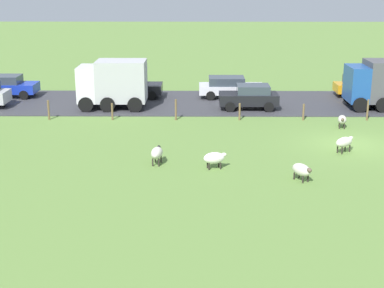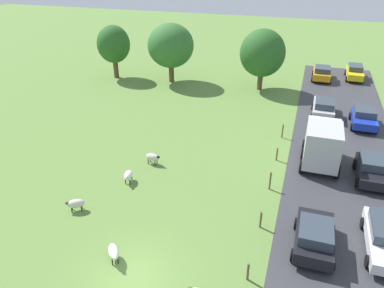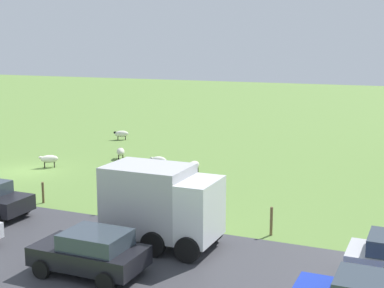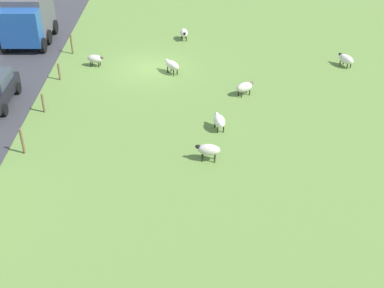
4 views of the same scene
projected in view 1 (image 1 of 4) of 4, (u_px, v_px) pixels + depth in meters
name	position (u px, v px, depth m)	size (l,w,h in m)	color
ground_plane	(349.00, 144.00, 30.05)	(160.00, 160.00, 0.00)	olive
road_strip	(313.00, 103.00, 39.58)	(8.00, 80.00, 0.06)	#38383D
sheep_0	(342.00, 120.00, 33.10)	(1.11, 0.68, 0.74)	beige
sheep_2	(157.00, 153.00, 26.74)	(1.17, 0.65, 0.83)	beige
sheep_3	(214.00, 158.00, 26.16)	(0.75, 1.14, 0.78)	white
sheep_5	(344.00, 142.00, 28.52)	(1.08, 1.18, 0.80)	silver
sheep_6	(302.00, 170.00, 24.63)	(1.14, 0.98, 0.76)	beige
fence_post_0	(368.00, 110.00, 34.77)	(0.12, 0.12, 1.30)	brown
fence_post_1	(303.00, 112.00, 34.84)	(0.12, 0.12, 1.02)	brown
fence_post_2	(240.00, 112.00, 34.87)	(0.12, 0.12, 1.06)	brown
fence_post_3	(176.00, 110.00, 34.87)	(0.12, 0.12, 1.29)	brown
fence_post_4	(112.00, 112.00, 34.94)	(0.12, 0.12, 1.04)	brown
fence_post_5	(49.00, 110.00, 34.95)	(0.12, 0.12, 1.21)	brown
truck_0	(113.00, 83.00, 37.46)	(2.63, 4.41, 3.15)	white
truck_1	(384.00, 83.00, 37.45)	(2.81, 4.70, 3.15)	#1E4C99
car_2	(364.00, 86.00, 41.28)	(1.97, 4.29, 1.51)	orange
car_3	(250.00, 96.00, 37.50)	(2.10, 3.84, 1.58)	black
car_4	(134.00, 86.00, 40.97)	(2.19, 3.88, 1.54)	black
car_6	(230.00, 87.00, 40.95)	(2.21, 4.59, 1.48)	silver
car_7	(9.00, 86.00, 41.18)	(2.17, 3.89, 1.54)	#1933B2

